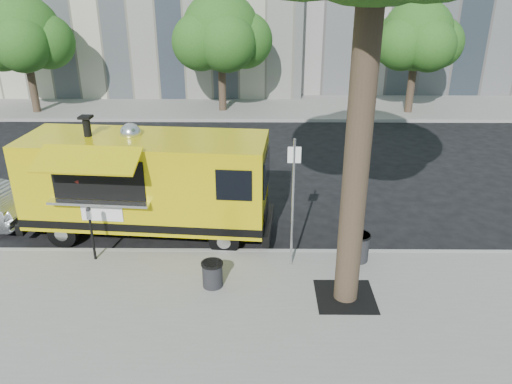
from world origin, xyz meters
TOP-DOWN VIEW (x-y plane):
  - ground at (0.00, 0.00)m, footprint 120.00×120.00m
  - sidewalk at (0.00, -4.00)m, footprint 60.00×6.00m
  - curb at (0.00, -0.93)m, footprint 60.00×0.14m
  - far_sidewalk at (0.00, 13.50)m, footprint 60.00×5.00m
  - tree_well at (2.60, -2.80)m, footprint 1.20×1.20m
  - far_tree_a at (-10.00, 12.30)m, footprint 3.42×3.42m
  - far_tree_b at (-1.00, 12.70)m, footprint 3.60×3.60m
  - far_tree_c at (8.00, 12.40)m, footprint 3.24×3.24m
  - sign_post at (1.55, -1.55)m, footprint 0.28×0.06m
  - parking_meter at (-3.00, -1.35)m, footprint 0.11×0.11m
  - food_truck at (-2.03, 0.17)m, footprint 6.45×3.16m
  - trash_bin_left at (3.10, -1.32)m, footprint 0.55×0.55m
  - trash_bin_right at (-0.16, -2.41)m, footprint 0.47×0.47m

SIDE VIEW (x-z plane):
  - ground at x=0.00m, z-range 0.00..0.00m
  - sidewalk at x=0.00m, z-range 0.00..0.15m
  - curb at x=0.00m, z-range -0.01..0.15m
  - far_sidewalk at x=0.00m, z-range 0.00..0.15m
  - tree_well at x=2.60m, z-range 0.14..0.17m
  - trash_bin_right at x=-0.16m, z-range 0.17..0.73m
  - trash_bin_left at x=3.10m, z-range 0.17..0.83m
  - parking_meter at x=-3.00m, z-range 0.31..1.65m
  - food_truck at x=-2.03m, z-range -0.09..3.01m
  - sign_post at x=1.55m, z-range 0.35..3.35m
  - far_tree_c at x=8.00m, z-range 1.11..6.32m
  - far_tree_a at x=-10.00m, z-range 1.10..6.45m
  - far_tree_b at x=-1.00m, z-range 1.08..6.58m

